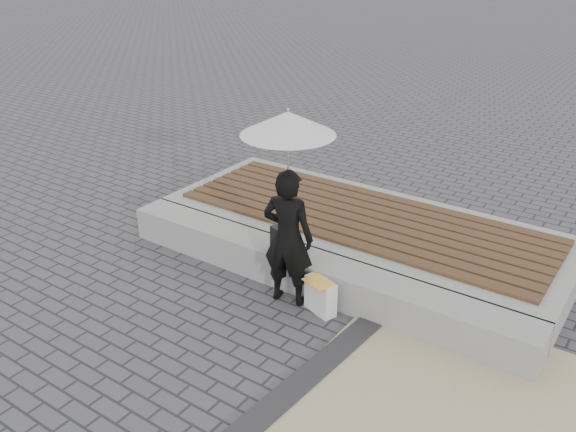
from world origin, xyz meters
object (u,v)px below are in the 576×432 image
Objects in this scene: canvas_tote at (320,296)px; woman at (288,238)px; seating_ledge at (310,273)px; parasol at (288,123)px; handbag at (284,241)px.

woman is at bearing -160.30° from canvas_tote.
woman reaches higher than canvas_tote.
parasol is (-0.07, -0.33, 1.77)m from seating_ledge.
seating_ledge reaches higher than canvas_tote.
seating_ledge is 0.46m from handbag.
woman is 1.27× the size of parasol.
handbag is 0.79m from canvas_tote.
seating_ledge is at bearing -113.55° from woman.
handbag is at bearing 176.39° from canvas_tote.
seating_ledge is 0.65m from woman.
handbag is at bearing -59.44° from woman.
seating_ledge is 13.19× the size of canvas_tote.
handbag is (-0.32, -0.05, 0.33)m from seating_ledge.
parasol is at bearing -102.20° from seating_ledge.
woman is (-0.07, -0.33, 0.55)m from seating_ledge.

